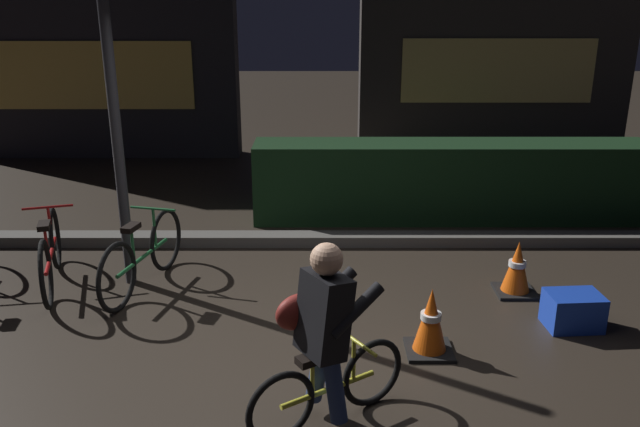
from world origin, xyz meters
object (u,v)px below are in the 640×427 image
Objects in this scene: parked_bike_left_mid at (50,254)px; cyclist at (323,335)px; traffic_cone_near at (430,322)px; traffic_cone_far at (517,269)px; blue_crate at (573,310)px; parked_bike_center_left at (143,256)px; street_post at (116,130)px.

parked_bike_left_mid is 1.21× the size of cyclist.
parked_bike_left_mid is 3.60m from traffic_cone_near.
blue_crate is at bearing -66.41° from traffic_cone_far.
cyclist is at bearing -133.21° from traffic_cone_far.
blue_crate is at bearing 17.68° from traffic_cone_near.
parked_bike_center_left reaches higher than blue_crate.
cyclist is (2.56, -2.07, 0.30)m from parked_bike_left_mid.
parked_bike_center_left is at bearing -37.75° from street_post.
traffic_cone_near is (2.68, -1.30, -1.23)m from street_post.
parked_bike_left_mid and parked_bike_center_left have the same top height.
blue_crate is (3.76, -0.76, -0.18)m from parked_bike_center_left.
traffic_cone_far is at bearing 13.63° from cyclist.
street_post is at bearing -99.90° from parked_bike_left_mid.
parked_bike_center_left is (0.18, -0.14, -1.16)m from street_post.
parked_bike_center_left is at bearing 178.20° from traffic_cone_far.
parked_bike_left_mid is at bearing 160.30° from traffic_cone_near.
street_post reaches higher than parked_bike_center_left.
traffic_cone_near is 1.43m from traffic_cone_far.
parked_bike_left_mid is (-0.71, -0.09, -1.16)m from street_post.
street_post reaches higher than traffic_cone_far.
street_post is 2.97m from cyclist.
parked_bike_center_left is 2.64m from cyclist.
parked_bike_center_left is 1.23× the size of cyclist.
traffic_cone_near is at bearing -25.88° from street_post.
street_post is 1.98× the size of parked_bike_left_mid.
traffic_cone_far is at bearing -108.99° from parked_bike_left_mid.
traffic_cone_near is 1.05× the size of traffic_cone_far.
cyclist reaches higher than blue_crate.
street_post reaches higher than blue_crate.
blue_crate is 0.35× the size of cyclist.
parked_bike_left_mid is at bearing -173.00° from street_post.
street_post is 4.25m from blue_crate.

